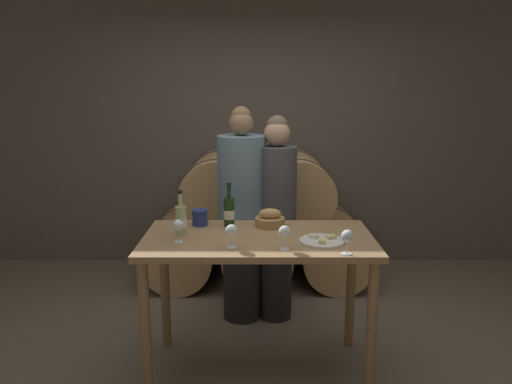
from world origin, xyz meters
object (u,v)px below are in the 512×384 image
Objects in this scene: tasting_table at (256,257)px; wine_glass_right at (345,237)px; wine_glass_left at (229,231)px; blue_crock at (198,217)px; wine_glass_center at (283,232)px; person_left at (240,215)px; wine_glass_far_left at (176,226)px; wine_bottle_white at (179,220)px; wine_bottle_red at (227,211)px; person_right at (274,217)px; bread_basket at (268,219)px; cheese_plate at (320,241)px.

wine_glass_right is at bearing -33.46° from tasting_table.
blue_crock is at bearing 116.35° from wine_glass_left.
person_left is at bearing 105.10° from wine_glass_center.
blue_crock is 0.79× the size of wine_glass_far_left.
person_left is 1.01m from wine_glass_left.
wine_bottle_white is 2.60× the size of blue_crock.
wine_bottle_red reaches higher than tasting_table.
person_left is at bearing 62.96° from blue_crock.
wine_bottle_red is 2.10× the size of wine_glass_right.
wine_bottle_red is 0.20m from blue_crock.
blue_crock is 1.06m from wine_glass_right.
wine_bottle_white reaches higher than wine_glass_right.
wine_bottle_white is (-0.48, 0.03, 0.23)m from tasting_table.
wine_bottle_red is 0.46m from wine_glass_left.
wine_glass_far_left is (0.00, -0.14, 0.00)m from wine_bottle_white.
person_right is 8.17× the size of bread_basket.
tasting_table is at bearing -80.84° from person_left.
cheese_plate is (0.38, -0.11, 0.14)m from tasting_table.
wine_bottle_red is (-0.07, -0.54, 0.17)m from person_left.
blue_crock is (-0.20, 0.02, -0.04)m from wine_bottle_red.
blue_crock is 0.73m from wine_glass_center.
wine_glass_far_left is 1.00× the size of wine_glass_left.
wine_glass_center is (0.00, -1.02, 0.18)m from person_right.
person_right is at bearing 0.04° from person_left.
wine_glass_far_left is at bearing -179.86° from cheese_plate.
wine_glass_right is at bearing -33.52° from blue_crock.
tasting_table is at bearing -100.58° from person_right.
person_left reaches higher than wine_glass_far_left.
wine_bottle_red is 0.35m from wine_bottle_white.
person_left is 15.21× the size of blue_crock.
wine_bottle_white is at bearing -159.81° from bread_basket.
wine_glass_far_left is (-0.48, -0.11, 0.23)m from tasting_table.
wine_glass_center is at bearing -89.77° from person_right.
wine_bottle_white is at bearing 176.13° from tasting_table.
person_right is at bearing 49.93° from wine_bottle_white.
wine_glass_right is (0.11, -0.21, 0.09)m from cheese_plate.
bread_basket is at bearing 98.37° from wine_glass_center.
person_left is 0.57m from wine_bottle_red.
wine_glass_far_left is 0.99m from wine_glass_right.
wine_bottle_white is at bearing -130.07° from person_right.
tasting_table is 7.21× the size of bread_basket.
wine_bottle_white is at bearing 159.83° from wine_glass_right.
wine_glass_right is at bearing -13.77° from wine_glass_center.
person_right is at bearing 54.96° from wine_glass_far_left.
wine_glass_center is at bearing -4.48° from wine_glass_left.
wine_bottle_red is 0.59m from wine_glass_center.
wine_glass_far_left is at bearing -147.83° from bread_basket.
wine_bottle_red is 2.10× the size of wine_glass_far_left.
wine_glass_center is at bearing -58.22° from tasting_table.
wine_bottle_red is 1.02× the size of wine_bottle_white.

